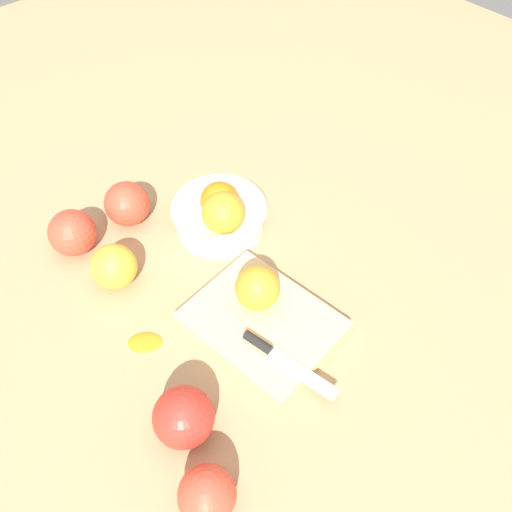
{
  "coord_description": "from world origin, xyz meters",
  "views": [
    {
      "loc": [
        0.39,
        -0.26,
        0.68
      ],
      "look_at": [
        -0.01,
        0.09,
        0.04
      ],
      "focal_mm": 36.5,
      "sensor_mm": 36.0,
      "label": 1
    }
  ],
  "objects_px": {
    "apple_front_left": "(72,233)",
    "apple_mid_left": "(129,203)",
    "apple_front_right": "(184,417)",
    "apple_front_left_2": "(114,266)",
    "bowl": "(220,212)",
    "orange_on_board": "(258,288)",
    "knife": "(277,355)",
    "cutting_board": "(262,323)",
    "apple_front_right_2": "(207,495)"
  },
  "relations": [
    {
      "from": "apple_front_right",
      "to": "apple_front_left_2",
      "type": "height_order",
      "value": "apple_front_right"
    },
    {
      "from": "apple_front_left",
      "to": "apple_mid_left",
      "type": "xyz_separation_m",
      "value": [
        0.0,
        0.11,
        0.0
      ]
    },
    {
      "from": "apple_front_right",
      "to": "bowl",
      "type": "bearing_deg",
      "value": 133.58
    },
    {
      "from": "apple_front_right_2",
      "to": "knife",
      "type": "bearing_deg",
      "value": 113.64
    },
    {
      "from": "apple_front_left",
      "to": "cutting_board",
      "type": "bearing_deg",
      "value": 21.77
    },
    {
      "from": "cutting_board",
      "to": "apple_front_left",
      "type": "height_order",
      "value": "apple_front_left"
    },
    {
      "from": "apple_mid_left",
      "to": "apple_front_left_2",
      "type": "bearing_deg",
      "value": -42.26
    },
    {
      "from": "apple_front_left",
      "to": "apple_front_right",
      "type": "xyz_separation_m",
      "value": [
        0.38,
        -0.05,
        0.0
      ]
    },
    {
      "from": "knife",
      "to": "apple_front_right_2",
      "type": "bearing_deg",
      "value": -66.36
    },
    {
      "from": "orange_on_board",
      "to": "apple_front_right_2",
      "type": "bearing_deg",
      "value": -53.54
    },
    {
      "from": "apple_front_right_2",
      "to": "cutting_board",
      "type": "bearing_deg",
      "value": 123.49
    },
    {
      "from": "orange_on_board",
      "to": "knife",
      "type": "relative_size",
      "value": 0.44
    },
    {
      "from": "apple_front_left",
      "to": "apple_mid_left",
      "type": "bearing_deg",
      "value": 88.73
    },
    {
      "from": "apple_front_right_2",
      "to": "bowl",
      "type": "bearing_deg",
      "value": 138.92
    },
    {
      "from": "knife",
      "to": "apple_front_right",
      "type": "xyz_separation_m",
      "value": [
        -0.01,
        -0.15,
        0.01
      ]
    },
    {
      "from": "orange_on_board",
      "to": "apple_front_right",
      "type": "height_order",
      "value": "orange_on_board"
    },
    {
      "from": "cutting_board",
      "to": "knife",
      "type": "xyz_separation_m",
      "value": [
        0.06,
        -0.03,
        0.02
      ]
    },
    {
      "from": "cutting_board",
      "to": "apple_front_left",
      "type": "distance_m",
      "value": 0.36
    },
    {
      "from": "knife",
      "to": "apple_front_right_2",
      "type": "xyz_separation_m",
      "value": [
        0.08,
        -0.19,
        0.01
      ]
    },
    {
      "from": "knife",
      "to": "apple_mid_left",
      "type": "relative_size",
      "value": 1.95
    },
    {
      "from": "apple_front_left_2",
      "to": "apple_front_right_2",
      "type": "height_order",
      "value": "apple_front_left_2"
    },
    {
      "from": "knife",
      "to": "apple_front_right_2",
      "type": "relative_size",
      "value": 2.2
    },
    {
      "from": "cutting_board",
      "to": "apple_front_right",
      "type": "xyz_separation_m",
      "value": [
        0.05,
        -0.18,
        0.03
      ]
    },
    {
      "from": "cutting_board",
      "to": "bowl",
      "type": "bearing_deg",
      "value": 157.5
    },
    {
      "from": "bowl",
      "to": "apple_front_left_2",
      "type": "relative_size",
      "value": 2.28
    },
    {
      "from": "cutting_board",
      "to": "apple_front_right",
      "type": "relative_size",
      "value": 2.66
    },
    {
      "from": "apple_front_right",
      "to": "apple_front_left",
      "type": "bearing_deg",
      "value": 172.31
    },
    {
      "from": "orange_on_board",
      "to": "apple_front_right",
      "type": "xyz_separation_m",
      "value": [
        0.08,
        -0.2,
        -0.02
      ]
    },
    {
      "from": "bowl",
      "to": "orange_on_board",
      "type": "relative_size",
      "value": 2.44
    },
    {
      "from": "orange_on_board",
      "to": "apple_front_right",
      "type": "distance_m",
      "value": 0.22
    },
    {
      "from": "cutting_board",
      "to": "apple_front_right_2",
      "type": "xyz_separation_m",
      "value": [
        0.14,
        -0.22,
        0.02
      ]
    },
    {
      "from": "knife",
      "to": "apple_front_left",
      "type": "xyz_separation_m",
      "value": [
        -0.39,
        -0.1,
        0.01
      ]
    },
    {
      "from": "cutting_board",
      "to": "apple_front_left_2",
      "type": "relative_size",
      "value": 2.92
    },
    {
      "from": "bowl",
      "to": "apple_front_left",
      "type": "bearing_deg",
      "value": -120.67
    },
    {
      "from": "bowl",
      "to": "apple_mid_left",
      "type": "relative_size",
      "value": 2.11
    },
    {
      "from": "bowl",
      "to": "apple_front_left",
      "type": "xyz_separation_m",
      "value": [
        -0.13,
        -0.21,
        -0.0
      ]
    },
    {
      "from": "cutting_board",
      "to": "orange_on_board",
      "type": "bearing_deg",
      "value": 150.49
    },
    {
      "from": "knife",
      "to": "cutting_board",
      "type": "bearing_deg",
      "value": 155.28
    },
    {
      "from": "apple_front_left_2",
      "to": "knife",
      "type": "bearing_deg",
      "value": 17.36
    },
    {
      "from": "orange_on_board",
      "to": "apple_front_left_2",
      "type": "bearing_deg",
      "value": -145.47
    },
    {
      "from": "apple_front_left",
      "to": "apple_front_left_2",
      "type": "bearing_deg",
      "value": 7.78
    },
    {
      "from": "apple_front_left",
      "to": "apple_front_left_2",
      "type": "xyz_separation_m",
      "value": [
        0.11,
        0.01,
        -0.0
      ]
    },
    {
      "from": "cutting_board",
      "to": "apple_front_right",
      "type": "bearing_deg",
      "value": -74.15
    },
    {
      "from": "bowl",
      "to": "apple_front_right",
      "type": "xyz_separation_m",
      "value": [
        0.25,
        -0.27,
        0.0
      ]
    },
    {
      "from": "bowl",
      "to": "apple_front_left_2",
      "type": "bearing_deg",
      "value": -96.01
    },
    {
      "from": "knife",
      "to": "apple_front_left",
      "type": "bearing_deg",
      "value": -165.18
    },
    {
      "from": "bowl",
      "to": "apple_front_left",
      "type": "distance_m",
      "value": 0.25
    },
    {
      "from": "apple_mid_left",
      "to": "knife",
      "type": "bearing_deg",
      "value": -0.84
    },
    {
      "from": "bowl",
      "to": "apple_mid_left",
      "type": "bearing_deg",
      "value": -139.73
    },
    {
      "from": "apple_front_right_2",
      "to": "apple_front_left_2",
      "type": "bearing_deg",
      "value": 164.58
    }
  ]
}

